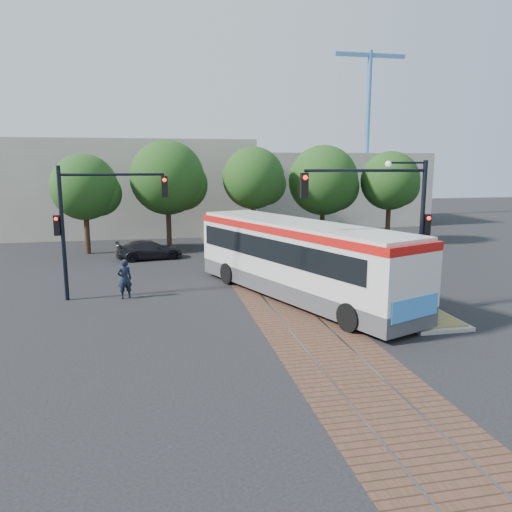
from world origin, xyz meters
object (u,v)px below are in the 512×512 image
Objects in this scene: traffic_island at (412,305)px; signal_pole_main at (394,213)px; signal_pole_left at (88,214)px; city_bus at (298,256)px; officer at (125,279)px; parked_car at (149,250)px.

signal_pole_main is (-0.96, 0.09, 3.83)m from traffic_island.
signal_pole_left is (-13.19, 4.89, 3.54)m from traffic_island.
city_bus is 5.36m from traffic_island.
officer is (-7.73, 1.50, -1.04)m from city_bus.
signal_pole_main reaches higher than officer.
officer is at bearing 147.18° from city_bus.
signal_pole_main reaches higher than signal_pole_left.
traffic_island is 17.66m from parked_car.
city_bus reaches higher than traffic_island.
officer is (-10.80, 4.55, -3.25)m from signal_pole_main.
city_bus reaches higher than officer.
parked_car is at bearing 74.84° from signal_pole_left.
signal_pole_left is at bearing 147.32° from city_bus.
signal_pole_left is at bearing 158.55° from signal_pole_main.
signal_pole_left reaches higher than city_bus.
parked_car is (2.48, 9.14, -3.26)m from signal_pole_left.
city_bus is 7.21× the size of officer.
signal_pole_left is (-12.23, 4.80, -0.29)m from signal_pole_main.
city_bus is 2.19× the size of signal_pole_left.
signal_pole_left is 3.29m from officer.
signal_pole_main is at bearing 174.64° from traffic_island.
signal_pole_left is at bearing 155.51° from parked_car.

